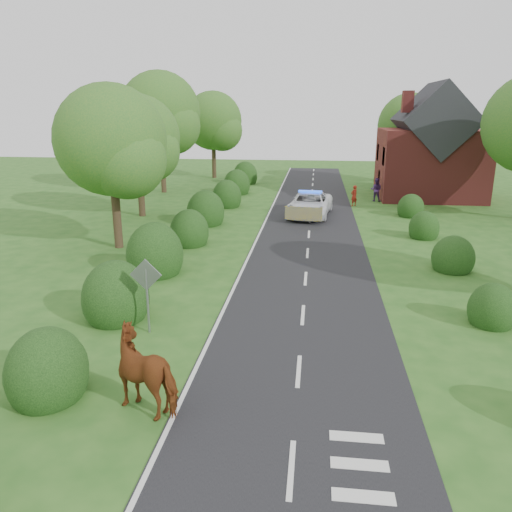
# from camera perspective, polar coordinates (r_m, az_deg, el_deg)

# --- Properties ---
(ground) EXTENTS (120.00, 120.00, 0.00)m
(ground) POSITION_cam_1_polar(r_m,az_deg,el_deg) (14.43, 4.89, -13.02)
(ground) COLOR #295B1D
(road) EXTENTS (6.00, 70.00, 0.02)m
(road) POSITION_cam_1_polar(r_m,az_deg,el_deg) (28.46, 6.03, 1.99)
(road) COLOR black
(road) RESTS_ON ground
(road_markings) EXTENTS (4.96, 70.00, 0.01)m
(road_markings) POSITION_cam_1_polar(r_m,az_deg,el_deg) (26.52, 2.49, 1.02)
(road_markings) COLOR white
(road_markings) RESTS_ON road
(hedgerow_left) EXTENTS (2.75, 50.41, 3.00)m
(hedgerow_left) POSITION_cam_1_polar(r_m,az_deg,el_deg) (25.98, -8.58, 2.17)
(hedgerow_left) COLOR black
(hedgerow_left) RESTS_ON ground
(hedgerow_right) EXTENTS (2.10, 45.78, 2.10)m
(hedgerow_right) POSITION_cam_1_polar(r_m,az_deg,el_deg) (25.45, 20.92, 0.48)
(hedgerow_right) COLOR black
(hedgerow_right) RESTS_ON ground
(tree_left_a) EXTENTS (5.74, 5.60, 8.38)m
(tree_left_a) POSITION_cam_1_polar(r_m,az_deg,el_deg) (26.47, -15.85, 12.08)
(tree_left_a) COLOR #332316
(tree_left_a) RESTS_ON ground
(tree_left_b) EXTENTS (5.74, 5.60, 8.07)m
(tree_left_b) POSITION_cam_1_polar(r_m,az_deg,el_deg) (34.48, -13.06, 12.67)
(tree_left_b) COLOR #332316
(tree_left_b) RESTS_ON ground
(tree_left_c) EXTENTS (6.97, 6.80, 10.22)m
(tree_left_c) POSITION_cam_1_polar(r_m,az_deg,el_deg) (44.34, -10.59, 15.50)
(tree_left_c) COLOR #332316
(tree_left_c) RESTS_ON ground
(tree_left_d) EXTENTS (6.15, 6.00, 8.89)m
(tree_left_d) POSITION_cam_1_polar(r_m,az_deg,el_deg) (53.48, -4.67, 14.88)
(tree_left_d) COLOR #332316
(tree_left_d) RESTS_ON ground
(tree_right_c) EXTENTS (6.15, 6.00, 8.58)m
(tree_right_c) POSITION_cam_1_polar(r_m,az_deg,el_deg) (51.23, 17.44, 13.81)
(tree_right_c) COLOR #332316
(tree_right_c) RESTS_ON ground
(road_sign) EXTENTS (1.06, 0.08, 2.53)m
(road_sign) POSITION_cam_1_polar(r_m,az_deg,el_deg) (16.43, -12.42, -3.26)
(road_sign) COLOR gray
(road_sign) RESTS_ON ground
(house) EXTENTS (8.00, 7.40, 9.17)m
(house) POSITION_cam_1_polar(r_m,az_deg,el_deg) (43.67, 19.37, 11.24)
(house) COLOR maroon
(house) RESTS_ON ground
(cow) EXTENTS (2.67, 2.01, 1.69)m
(cow) POSITION_cam_1_polar(r_m,az_deg,el_deg) (12.81, -11.98, -13.13)
(cow) COLOR #5F2819
(cow) RESTS_ON ground
(police_van) EXTENTS (3.32, 6.05, 1.74)m
(police_van) POSITION_cam_1_polar(r_m,az_deg,el_deg) (34.53, 6.17, 5.89)
(police_van) COLOR white
(police_van) RESTS_ON ground
(pedestrian_red) EXTENTS (0.68, 0.66, 1.56)m
(pedestrian_red) POSITION_cam_1_polar(r_m,az_deg,el_deg) (38.61, 11.14, 6.78)
(pedestrian_red) COLOR #A62217
(pedestrian_red) RESTS_ON ground
(pedestrian_purple) EXTENTS (1.03, 0.89, 1.83)m
(pedestrian_purple) POSITION_cam_1_polar(r_m,az_deg,el_deg) (41.00, 13.57, 7.37)
(pedestrian_purple) COLOR #472765
(pedestrian_purple) RESTS_ON ground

